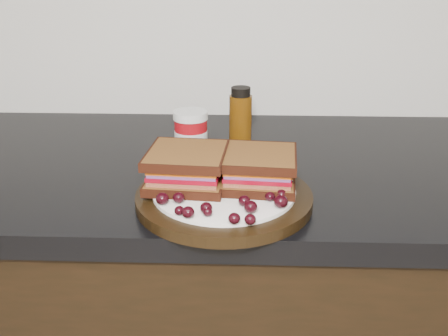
# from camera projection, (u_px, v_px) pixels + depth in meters

# --- Properties ---
(countertop) EXTENTS (3.98, 0.60, 0.04)m
(countertop) POSITION_uv_depth(u_px,v_px,m) (109.00, 167.00, 0.98)
(countertop) COLOR black
(countertop) RESTS_ON base_cabinets
(plate) EXTENTS (0.28, 0.28, 0.02)m
(plate) POSITION_uv_depth(u_px,v_px,m) (224.00, 197.00, 0.79)
(plate) COLOR black
(plate) RESTS_ON countertop
(sandwich_left) EXTENTS (0.13, 0.13, 0.06)m
(sandwich_left) POSITION_uv_depth(u_px,v_px,m) (187.00, 167.00, 0.80)
(sandwich_left) COLOR brown
(sandwich_left) RESTS_ON plate
(sandwich_right) EXTENTS (0.13, 0.13, 0.05)m
(sandwich_right) POSITION_uv_depth(u_px,v_px,m) (259.00, 169.00, 0.79)
(sandwich_right) COLOR brown
(sandwich_right) RESTS_ON plate
(grape_0) EXTENTS (0.02, 0.02, 0.02)m
(grape_0) POSITION_uv_depth(u_px,v_px,m) (162.00, 199.00, 0.74)
(grape_0) COLOR black
(grape_0) RESTS_ON plate
(grape_1) EXTENTS (0.02, 0.02, 0.02)m
(grape_1) POSITION_uv_depth(u_px,v_px,m) (179.00, 198.00, 0.74)
(grape_1) COLOR black
(grape_1) RESTS_ON plate
(grape_2) EXTENTS (0.01, 0.01, 0.01)m
(grape_2) POSITION_uv_depth(u_px,v_px,m) (179.00, 211.00, 0.71)
(grape_2) COLOR black
(grape_2) RESTS_ON plate
(grape_3) EXTENTS (0.02, 0.02, 0.02)m
(grape_3) POSITION_uv_depth(u_px,v_px,m) (188.00, 212.00, 0.70)
(grape_3) COLOR black
(grape_3) RESTS_ON plate
(grape_4) EXTENTS (0.02, 0.02, 0.02)m
(grape_4) POSITION_uv_depth(u_px,v_px,m) (206.00, 208.00, 0.71)
(grape_4) COLOR black
(grape_4) RESTS_ON plate
(grape_5) EXTENTS (0.01, 0.01, 0.01)m
(grape_5) POSITION_uv_depth(u_px,v_px,m) (208.00, 212.00, 0.70)
(grape_5) COLOR black
(grape_5) RESTS_ON plate
(grape_6) EXTENTS (0.02, 0.02, 0.02)m
(grape_6) POSITION_uv_depth(u_px,v_px,m) (234.00, 218.00, 0.68)
(grape_6) COLOR black
(grape_6) RESTS_ON plate
(grape_7) EXTENTS (0.02, 0.02, 0.02)m
(grape_7) POSITION_uv_depth(u_px,v_px,m) (250.00, 219.00, 0.68)
(grape_7) COLOR black
(grape_7) RESTS_ON plate
(grape_8) EXTENTS (0.02, 0.02, 0.02)m
(grape_8) POSITION_uv_depth(u_px,v_px,m) (251.00, 207.00, 0.71)
(grape_8) COLOR black
(grape_8) RESTS_ON plate
(grape_9) EXTENTS (0.02, 0.02, 0.02)m
(grape_9) POSITION_uv_depth(u_px,v_px,m) (244.00, 201.00, 0.73)
(grape_9) COLOR black
(grape_9) RESTS_ON plate
(grape_10) EXTENTS (0.02, 0.02, 0.02)m
(grape_10) POSITION_uv_depth(u_px,v_px,m) (281.00, 201.00, 0.73)
(grape_10) COLOR black
(grape_10) RESTS_ON plate
(grape_11) EXTENTS (0.02, 0.02, 0.01)m
(grape_11) POSITION_uv_depth(u_px,v_px,m) (270.00, 196.00, 0.75)
(grape_11) COLOR black
(grape_11) RESTS_ON plate
(grape_12) EXTENTS (0.02, 0.02, 0.02)m
(grape_12) POSITION_uv_depth(u_px,v_px,m) (281.00, 195.00, 0.75)
(grape_12) COLOR black
(grape_12) RESTS_ON plate
(grape_13) EXTENTS (0.02, 0.02, 0.02)m
(grape_13) POSITION_uv_depth(u_px,v_px,m) (289.00, 185.00, 0.78)
(grape_13) COLOR black
(grape_13) RESTS_ON plate
(grape_14) EXTENTS (0.02, 0.02, 0.01)m
(grape_14) POSITION_uv_depth(u_px,v_px,m) (272.00, 181.00, 0.80)
(grape_14) COLOR black
(grape_14) RESTS_ON plate
(grape_15) EXTENTS (0.02, 0.02, 0.02)m
(grape_15) POSITION_uv_depth(u_px,v_px,m) (251.00, 176.00, 0.81)
(grape_15) COLOR black
(grape_15) RESTS_ON plate
(grape_16) EXTENTS (0.02, 0.02, 0.02)m
(grape_16) POSITION_uv_depth(u_px,v_px,m) (194.00, 171.00, 0.83)
(grape_16) COLOR black
(grape_16) RESTS_ON plate
(grape_17) EXTENTS (0.02, 0.02, 0.02)m
(grape_17) POSITION_uv_depth(u_px,v_px,m) (195.00, 173.00, 0.82)
(grape_17) COLOR black
(grape_17) RESTS_ON plate
(grape_18) EXTENTS (0.02, 0.02, 0.02)m
(grape_18) POSITION_uv_depth(u_px,v_px,m) (173.00, 175.00, 0.82)
(grape_18) COLOR black
(grape_18) RESTS_ON plate
(grape_19) EXTENTS (0.02, 0.02, 0.02)m
(grape_19) POSITION_uv_depth(u_px,v_px,m) (174.00, 176.00, 0.81)
(grape_19) COLOR black
(grape_19) RESTS_ON plate
(grape_20) EXTENTS (0.02, 0.02, 0.02)m
(grape_20) POSITION_uv_depth(u_px,v_px,m) (185.00, 185.00, 0.78)
(grape_20) COLOR black
(grape_20) RESTS_ON plate
(grape_21) EXTENTS (0.02, 0.02, 0.01)m
(grape_21) POSITION_uv_depth(u_px,v_px,m) (179.00, 189.00, 0.77)
(grape_21) COLOR black
(grape_21) RESTS_ON plate
(grape_22) EXTENTS (0.02, 0.02, 0.02)m
(grape_22) POSITION_uv_depth(u_px,v_px,m) (199.00, 177.00, 0.81)
(grape_22) COLOR black
(grape_22) RESTS_ON plate
(grape_23) EXTENTS (0.02, 0.02, 0.02)m
(grape_23) POSITION_uv_depth(u_px,v_px,m) (174.00, 173.00, 0.82)
(grape_23) COLOR black
(grape_23) RESTS_ON plate
(grape_24) EXTENTS (0.02, 0.02, 0.01)m
(grape_24) POSITION_uv_depth(u_px,v_px,m) (178.00, 185.00, 0.78)
(grape_24) COLOR black
(grape_24) RESTS_ON plate
(condiment_jar) EXTENTS (0.07, 0.07, 0.10)m
(condiment_jar) POSITION_uv_depth(u_px,v_px,m) (191.00, 136.00, 0.95)
(condiment_jar) COLOR maroon
(condiment_jar) RESTS_ON countertop
(oil_bottle) EXTENTS (0.05, 0.05, 0.13)m
(oil_bottle) POSITION_uv_depth(u_px,v_px,m) (240.00, 118.00, 1.00)
(oil_bottle) COLOR #542F08
(oil_bottle) RESTS_ON countertop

